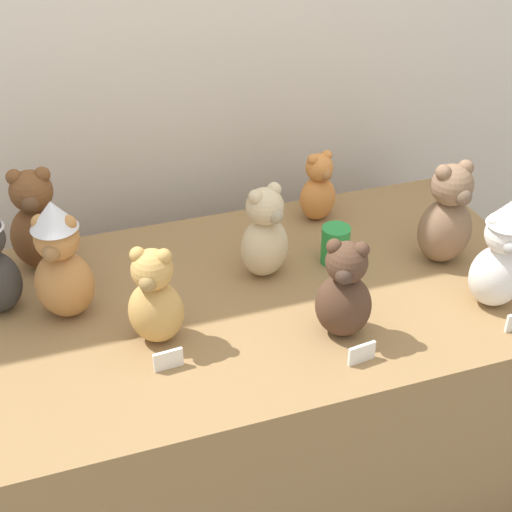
{
  "coord_description": "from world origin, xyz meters",
  "views": [
    {
      "loc": [
        -0.49,
        -1.2,
        1.85
      ],
      "look_at": [
        0.0,
        0.25,
        0.83
      ],
      "focal_mm": 50.91,
      "sensor_mm": 36.0,
      "label": 1
    }
  ],
  "objects": [
    {
      "name": "teddy_bear_chestnut",
      "position": [
        -0.51,
        0.56,
        0.85
      ],
      "size": [
        0.17,
        0.15,
        0.3
      ],
      "rotation": [
        0.0,
        0.0,
        -0.13
      ],
      "color": "brown",
      "rests_on": "display_table"
    },
    {
      "name": "teddy_bear_sand",
      "position": [
        0.05,
        0.34,
        0.83
      ],
      "size": [
        0.17,
        0.16,
        0.27
      ],
      "rotation": [
        0.0,
        0.0,
        0.38
      ],
      "color": "#CCB78E",
      "rests_on": "display_table"
    },
    {
      "name": "party_cup_green",
      "position": [
        0.26,
        0.33,
        0.76
      ],
      "size": [
        0.08,
        0.08,
        0.11
      ],
      "primitive_type": "cylinder",
      "color": "#238C3D",
      "rests_on": "display_table"
    },
    {
      "name": "teddy_bear_mocha",
      "position": [
        0.55,
        0.24,
        0.85
      ],
      "size": [
        0.16,
        0.14,
        0.3
      ],
      "rotation": [
        0.0,
        0.0,
        0.09
      ],
      "color": "#7F6047",
      "rests_on": "display_table"
    },
    {
      "name": "teddy_bear_snow",
      "position": [
        0.56,
        0.02,
        0.86
      ],
      "size": [
        0.16,
        0.15,
        0.3
      ],
      "rotation": [
        0.0,
        0.0,
        -0.27
      ],
      "color": "white",
      "rests_on": "display_table"
    },
    {
      "name": "teddy_bear_ginger",
      "position": [
        0.3,
        0.56,
        0.81
      ],
      "size": [
        0.13,
        0.12,
        0.22
      ],
      "rotation": [
        0.0,
        0.0,
        0.22
      ],
      "color": "#D17F3D",
      "rests_on": "display_table"
    },
    {
      "name": "teddy_bear_caramel",
      "position": [
        -0.47,
        0.32,
        0.87
      ],
      "size": [
        0.18,
        0.17,
        0.32
      ],
      "rotation": [
        0.0,
        0.0,
        -0.38
      ],
      "color": "#B27A42",
      "rests_on": "display_table"
    },
    {
      "name": "display_table",
      "position": [
        0.0,
        0.25,
        0.35
      ],
      "size": [
        1.57,
        0.87,
        0.71
      ],
      "primitive_type": "cube",
      "color": "olive",
      "rests_on": "ground_plane"
    },
    {
      "name": "name_card_front_left",
      "position": [
        0.15,
        -0.08,
        0.73
      ],
      "size": [
        0.07,
        0.02,
        0.05
      ],
      "primitive_type": "cube",
      "rotation": [
        0.0,
        0.0,
        0.12
      ],
      "color": "white",
      "rests_on": "display_table"
    },
    {
      "name": "teddy_bear_cocoa",
      "position": [
        0.15,
        0.03,
        0.83
      ],
      "size": [
        0.17,
        0.17,
        0.26
      ],
      "rotation": [
        0.0,
        0.0,
        -0.53
      ],
      "color": "#4C3323",
      "rests_on": "display_table"
    },
    {
      "name": "name_card_front_middle",
      "position": [
        -0.28,
        0.04,
        0.73
      ],
      "size": [
        0.07,
        0.01,
        0.05
      ],
      "primitive_type": "cube",
      "rotation": [
        0.0,
        0.0,
        0.08
      ],
      "color": "white",
      "rests_on": "display_table"
    },
    {
      "name": "teddy_bear_honey",
      "position": [
        -0.28,
        0.15,
        0.83
      ],
      "size": [
        0.17,
        0.16,
        0.26
      ],
      "rotation": [
        0.0,
        0.0,
        -0.45
      ],
      "color": "tan",
      "rests_on": "display_table"
    }
  ]
}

